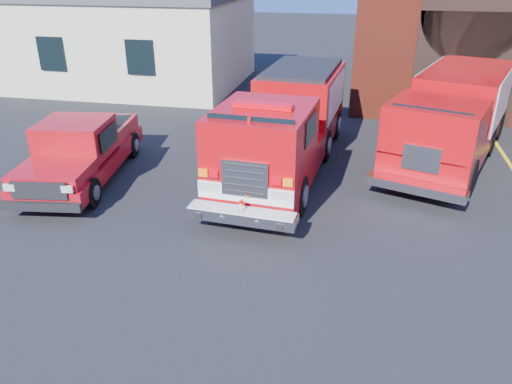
% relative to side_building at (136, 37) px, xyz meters
% --- Properties ---
extents(ground, '(100.00, 100.00, 0.00)m').
position_rel_side_building_xyz_m(ground, '(9.00, -13.00, -2.20)').
color(ground, black).
rests_on(ground, ground).
extents(parking_stripe_far, '(0.12, 3.00, 0.01)m').
position_rel_side_building_xyz_m(parking_stripe_far, '(15.50, -6.00, -2.20)').
color(parking_stripe_far, yellow).
rests_on(parking_stripe_far, ground).
extents(side_building, '(10.20, 8.20, 4.35)m').
position_rel_side_building_xyz_m(side_building, '(0.00, 0.00, 0.00)').
color(side_building, beige).
rests_on(side_building, ground).
extents(fire_engine, '(2.96, 8.61, 2.61)m').
position_rel_side_building_xyz_m(fire_engine, '(8.91, -9.58, -0.85)').
color(fire_engine, black).
rests_on(fire_engine, ground).
extents(pickup_truck, '(2.66, 5.56, 1.75)m').
position_rel_side_building_xyz_m(pickup_truck, '(3.52, -11.58, -1.38)').
color(pickup_truck, black).
rests_on(pickup_truck, ground).
extents(secondary_truck, '(4.75, 8.09, 2.51)m').
position_rel_side_building_xyz_m(secondary_truck, '(13.72, -7.70, -0.83)').
color(secondary_truck, black).
rests_on(secondary_truck, ground).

